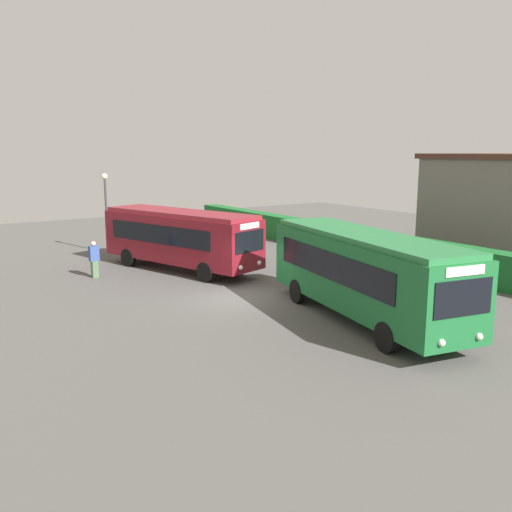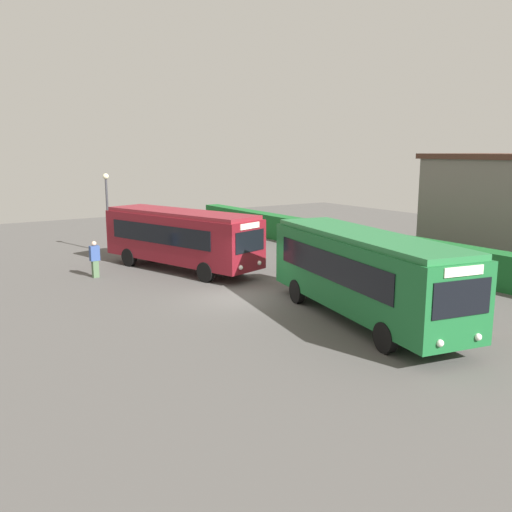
{
  "view_description": "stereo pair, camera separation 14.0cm",
  "coord_description": "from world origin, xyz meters",
  "px_view_note": "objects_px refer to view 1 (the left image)",
  "views": [
    {
      "loc": [
        19.62,
        -12.22,
        6.32
      ],
      "look_at": [
        -0.59,
        1.32,
        1.62
      ],
      "focal_mm": 38.62,
      "sensor_mm": 36.0,
      "label": 1
    },
    {
      "loc": [
        19.69,
        -12.1,
        6.32
      ],
      "look_at": [
        -0.59,
        1.32,
        1.62
      ],
      "focal_mm": 38.62,
      "sensor_mm": 36.0,
      "label": 2
    }
  ],
  "objects_px": {
    "person_center": "(253,247)",
    "bus_green": "(364,271)",
    "person_right": "(486,304)",
    "lamppost": "(106,203)",
    "bus_maroon": "(180,236)",
    "person_left": "(94,259)"
  },
  "relations": [
    {
      "from": "person_center",
      "to": "bus_green",
      "type": "bearing_deg",
      "value": -32.77
    },
    {
      "from": "person_right",
      "to": "lamppost",
      "type": "height_order",
      "value": "lamppost"
    },
    {
      "from": "bus_maroon",
      "to": "person_center",
      "type": "distance_m",
      "value": 4.56
    },
    {
      "from": "person_left",
      "to": "lamppost",
      "type": "xyz_separation_m",
      "value": [
        -6.24,
        2.84,
        2.14
      ]
    },
    {
      "from": "bus_green",
      "to": "person_right",
      "type": "relative_size",
      "value": 5.36
    },
    {
      "from": "person_left",
      "to": "person_right",
      "type": "relative_size",
      "value": 0.96
    },
    {
      "from": "person_center",
      "to": "lamppost",
      "type": "height_order",
      "value": "lamppost"
    },
    {
      "from": "bus_maroon",
      "to": "person_left",
      "type": "xyz_separation_m",
      "value": [
        -0.8,
        -4.39,
        -0.85
      ]
    },
    {
      "from": "bus_maroon",
      "to": "person_right",
      "type": "distance_m",
      "value": 15.84
    },
    {
      "from": "person_right",
      "to": "lamppost",
      "type": "bearing_deg",
      "value": 54.8
    },
    {
      "from": "bus_maroon",
      "to": "bus_green",
      "type": "relative_size",
      "value": 0.95
    },
    {
      "from": "lamppost",
      "to": "person_right",
      "type": "bearing_deg",
      "value": 14.66
    },
    {
      "from": "bus_green",
      "to": "person_right",
      "type": "distance_m",
      "value": 4.34
    },
    {
      "from": "bus_green",
      "to": "person_right",
      "type": "height_order",
      "value": "bus_green"
    },
    {
      "from": "bus_maroon",
      "to": "person_left",
      "type": "bearing_deg",
      "value": -117.56
    },
    {
      "from": "person_right",
      "to": "lamppost",
      "type": "relative_size",
      "value": 0.39
    },
    {
      "from": "bus_green",
      "to": "person_center",
      "type": "height_order",
      "value": "bus_green"
    },
    {
      "from": "bus_maroon",
      "to": "person_right",
      "type": "height_order",
      "value": "bus_maroon"
    },
    {
      "from": "bus_maroon",
      "to": "person_left",
      "type": "distance_m",
      "value": 4.54
    },
    {
      "from": "bus_maroon",
      "to": "person_left",
      "type": "relative_size",
      "value": 5.32
    },
    {
      "from": "lamppost",
      "to": "bus_green",
      "type": "bearing_deg",
      "value": 9.88
    },
    {
      "from": "person_left",
      "to": "bus_maroon",
      "type": "bearing_deg",
      "value": -105.83
    }
  ]
}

